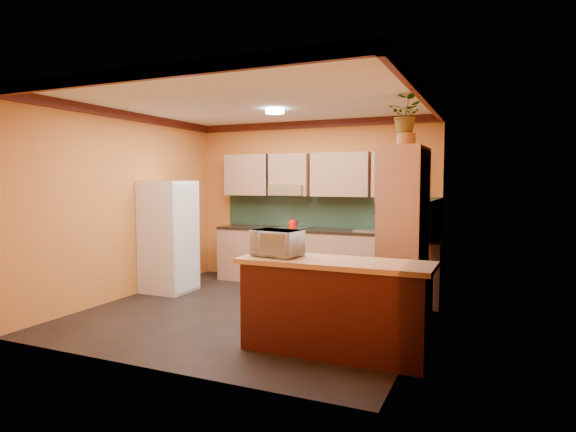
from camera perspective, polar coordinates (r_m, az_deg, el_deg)
The scene contains 15 objects.
room_shell at distance 6.45m, azimuth -2.60°, elevation 7.64°, with size 4.24×4.24×2.72m.
base_cabinets_back at distance 7.83m, azimuth 4.24°, elevation -5.08°, with size 3.65×0.60×0.88m, color tan.
countertop_back at distance 7.77m, azimuth 4.26°, elevation -1.73°, with size 3.65×0.62×0.04m, color black.
stove at distance 8.05m, azimuth 0.02°, elevation -4.70°, with size 0.58×0.58×0.91m, color black.
kettle at distance 7.90m, azimuth 0.54°, elevation -0.89°, with size 0.17×0.17×0.18m, color #B6180C, non-canonical shape.
sink at distance 7.55m, azimuth 9.82°, elevation -1.69°, with size 0.48×0.40×0.03m, color silver.
base_cabinets_right at distance 6.91m, azimuth 14.47°, elevation -6.46°, with size 0.60×0.80×0.88m, color tan.
countertop_right at distance 6.84m, azimuth 14.54°, elevation -2.66°, with size 0.62×0.80×0.04m, color black.
fridge at distance 7.59m, azimuth -13.97°, elevation -2.36°, with size 0.68×0.66×1.70m, color white.
pantry at distance 5.86m, azimuth 13.55°, elevation -2.30°, with size 0.48×0.90×2.10m, color tan.
fern_pot at distance 5.90m, azimuth 13.83°, elevation 8.73°, with size 0.22×0.22×0.16m, color #9D5826.
fern at distance 5.93m, azimuth 13.88°, elevation 11.59°, with size 0.39×0.34×0.43m, color tan.
breakfast_bar at distance 4.83m, azimuth 5.50°, elevation -10.95°, with size 1.80×0.55×0.88m, color #491311.
bar_top at distance 4.73m, azimuth 5.54°, elevation -5.51°, with size 1.90×0.65×0.05m, color tan.
microwave at distance 4.94m, azimuth -1.33°, elevation -3.22°, with size 0.48×0.33×0.27m, color white.
Camera 1 is at (2.86, -5.49, 1.70)m, focal length 30.00 mm.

